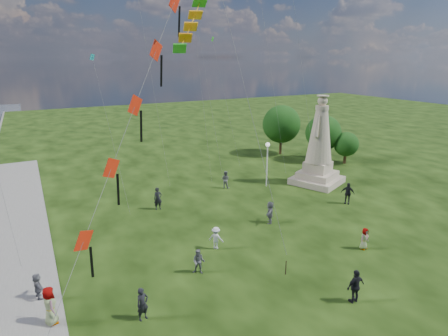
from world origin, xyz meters
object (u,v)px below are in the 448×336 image
statue (319,151)px  person_4 (364,239)px  person_0 (143,304)px  person_2 (216,238)px  person_1 (199,262)px  person_5 (38,288)px  person_10 (50,307)px  person_6 (158,199)px  person_9 (348,193)px  lamppost (267,155)px  person_7 (225,179)px  person_3 (356,286)px  person_11 (270,212)px

statue → person_4: 13.96m
person_0 → person_2: bearing=21.6°
person_1 → person_5: (-8.55, 1.67, -0.05)m
person_4 → person_10: bearing=166.3°
person_6 → person_9: size_ratio=1.01×
lamppost → person_1: lamppost is taller
person_2 → person_7: person_7 is taller
person_3 → person_4: 6.24m
statue → person_3: (-11.42, -15.92, -2.42)m
person_0 → person_6: (5.08, 13.01, 0.11)m
person_1 → person_10: bearing=-138.5°
person_0 → person_3: 10.92m
person_6 → statue: bearing=-2.0°
statue → person_9: (-1.42, -5.54, -2.40)m
person_11 → person_4: bearing=64.9°
person_6 → person_0: bearing=-110.0°
person_5 → person_6: person_6 is taller
person_9 → person_5: bearing=-122.8°
person_4 → person_2: bearing=143.1°
person_3 → person_11: 10.40m
person_7 → person_10: (-16.67, -13.52, 0.11)m
person_3 → person_11: (1.70, 10.26, -0.07)m
person_4 → person_5: size_ratio=1.04×
person_3 → person_6: person_6 is taller
person_1 → person_4: 11.30m
person_7 → person_10: person_10 is taller
person_1 → person_2: 3.17m
person_3 → person_11: size_ratio=1.08×
person_2 → person_4: bearing=-162.6°
person_10 → person_11: 16.60m
person_3 → person_10: 15.24m
person_1 → person_7: (8.58, 12.72, 0.09)m
person_1 → person_11: 8.76m
person_5 → person_4: bearing=-111.5°
person_3 → person_5: size_ratio=1.31×
person_4 → person_5: 20.00m
lamppost → person_7: 4.77m
statue → person_3: size_ratio=4.71×
person_2 → person_4: 9.94m
person_3 → person_9: size_ratio=0.98×
statue → person_1: size_ratio=5.75×
person_2 → person_9: person_9 is taller
person_5 → person_0: bearing=-142.4°
person_3 → statue: bearing=-124.5°
person_6 → person_10: person_10 is taller
person_0 → person_10: (-3.99, 1.66, 0.11)m
person_7 → person_9: 11.48m
statue → person_10: bearing=178.3°
statue → person_1: (-17.53, -9.60, -2.59)m
statue → person_4: statue is taller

